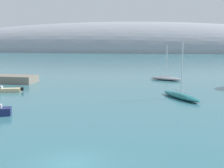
{
  "coord_description": "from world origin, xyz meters",
  "views": [
    {
      "loc": [
        5.35,
        -17.48,
        8.19
      ],
      "look_at": [
        -0.75,
        25.24,
        1.62
      ],
      "focal_mm": 46.18,
      "sensor_mm": 36.0,
      "label": 1
    }
  ],
  "objects": [
    {
      "name": "sailboat_teal_mid_mooring",
      "position": [
        9.38,
        23.64,
        0.41
      ],
      "size": [
        5.69,
        8.08,
        7.95
      ],
      "rotation": [
        0.0,
        0.0,
        2.09
      ],
      "color": "#1E6B70",
      "rests_on": "water"
    },
    {
      "name": "sailboat_grey_near_shore",
      "position": [
        8.11,
        42.68,
        0.42
      ],
      "size": [
        7.12,
        4.88,
        7.17
      ],
      "rotation": [
        0.0,
        0.0,
        5.85
      ],
      "color": "gray",
      "rests_on": "water"
    },
    {
      "name": "water",
      "position": [
        0.0,
        0.0,
        0.0
      ],
      "size": [
        600.0,
        600.0,
        0.0
      ],
      "primitive_type": "plane",
      "color": "#38727F",
      "rests_on": "ground"
    },
    {
      "name": "motorboat_sand_foreground",
      "position": [
        -18.31,
        24.95,
        0.34
      ],
      "size": [
        5.93,
        2.64,
        0.98
      ],
      "rotation": [
        0.0,
        0.0,
        3.38
      ],
      "color": "#C6B284",
      "rests_on": "water"
    },
    {
      "name": "distant_ridge",
      "position": [
        -19.03,
        196.41,
        0.0
      ],
      "size": [
        331.33,
        66.04,
        43.15
      ],
      "primitive_type": "ellipsoid",
      "color": "#999EA8",
      "rests_on": "ground"
    }
  ]
}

